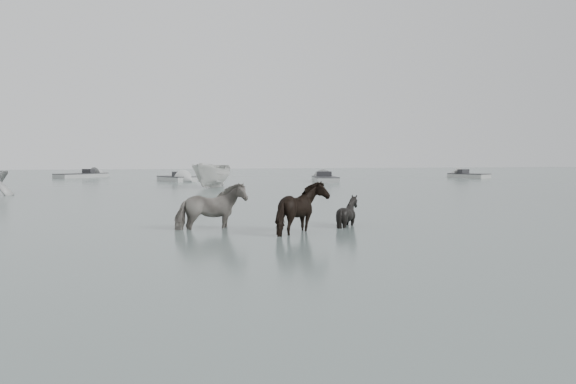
# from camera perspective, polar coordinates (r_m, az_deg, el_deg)

# --- Properties ---
(ground) EXTENTS (140.00, 140.00, 0.00)m
(ground) POSITION_cam_1_polar(r_m,az_deg,el_deg) (13.45, -5.71, -4.74)
(ground) COLOR #4B5955
(ground) RESTS_ON ground
(pony_pinto) EXTENTS (2.00, 1.21, 1.58)m
(pony_pinto) POSITION_cam_1_polar(r_m,az_deg,el_deg) (15.16, -7.88, -0.79)
(pony_pinto) COLOR black
(pony_pinto) RESTS_ON ground
(pony_dark) EXTENTS (1.72, 1.86, 1.54)m
(pony_dark) POSITION_cam_1_polar(r_m,az_deg,el_deg) (14.25, 1.60, -1.13)
(pony_dark) COLOR black
(pony_dark) RESTS_ON ground
(pony_black) EXTENTS (1.28, 1.17, 1.24)m
(pony_black) POSITION_cam_1_polar(r_m,az_deg,el_deg) (15.85, 6.08, -1.19)
(pony_black) COLOR black
(pony_black) RESTS_ON ground
(boat_small) EXTENTS (3.42, 4.53, 1.65)m
(boat_small) POSITION_cam_1_polar(r_m,az_deg,el_deg) (34.87, -7.69, 1.82)
(boat_small) COLOR beige
(boat_small) RESTS_ON ground
(skiff_port) EXTENTS (2.44, 5.70, 0.75)m
(skiff_port) POSITION_cam_1_polar(r_m,az_deg,el_deg) (42.23, 3.79, 1.57)
(skiff_port) COLOR #9FA29F
(skiff_port) RESTS_ON ground
(skiff_mid) EXTENTS (3.55, 4.89, 0.75)m
(skiff_mid) POSITION_cam_1_polar(r_m,az_deg,el_deg) (43.73, -11.26, 1.58)
(skiff_mid) COLOR #A7A9A6
(skiff_mid) RESTS_ON ground
(skiff_star) EXTENTS (3.57, 4.83, 0.75)m
(skiff_star) POSITION_cam_1_polar(r_m,az_deg,el_deg) (51.68, 17.91, 1.79)
(skiff_star) COLOR #A5A5A1
(skiff_star) RESTS_ON ground
(skiff_far) EXTENTS (5.67, 6.01, 0.75)m
(skiff_far) POSITION_cam_1_polar(r_m,az_deg,el_deg) (53.10, -20.27, 1.79)
(skiff_far) COLOR #979997
(skiff_far) RESTS_ON ground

